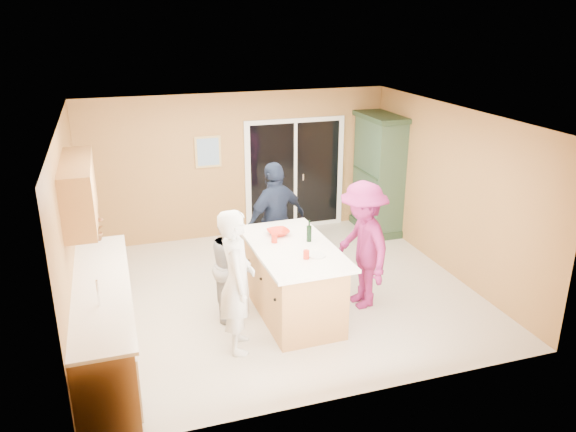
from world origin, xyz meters
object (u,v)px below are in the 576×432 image
object	(u,v)px
green_hutch	(379,175)
woman_magenta	(362,245)
woman_grey	(233,265)
woman_navy	(276,221)
woman_white	(237,281)
kitchen_island	(293,283)

from	to	relation	value
green_hutch	woman_magenta	world-z (taller)	green_hutch
woman_magenta	woman_grey	bearing A→B (deg)	-101.20
woman_navy	woman_magenta	distance (m)	1.49
woman_white	woman_grey	xyz separation A→B (m)	(0.12, 0.81, -0.16)
woman_grey	woman_magenta	xyz separation A→B (m)	(1.76, -0.27, 0.16)
kitchen_island	woman_navy	distance (m)	1.28
kitchen_island	woman_white	distance (m)	1.13
woman_navy	woman_magenta	size ratio (longest dim) A/B	1.02
kitchen_island	green_hutch	bearing A→B (deg)	44.04
woman_magenta	woman_white	bearing A→B (deg)	-76.33
woman_magenta	woman_navy	bearing A→B (deg)	-147.00
woman_grey	woman_navy	world-z (taller)	woman_navy
woman_white	kitchen_island	bearing A→B (deg)	-47.19
woman_grey	woman_navy	bearing A→B (deg)	-29.38
woman_white	woman_navy	world-z (taller)	woman_navy
green_hutch	woman_magenta	xyz separation A→B (m)	(-1.52, -2.56, -0.17)
woman_grey	woman_navy	xyz separation A→B (m)	(0.89, 0.95, 0.18)
green_hutch	woman_grey	bearing A→B (deg)	-144.97
kitchen_island	woman_magenta	xyz separation A→B (m)	(0.99, -0.02, 0.42)
kitchen_island	woman_white	world-z (taller)	woman_white
kitchen_island	woman_grey	size ratio (longest dim) A/B	1.32
green_hutch	kitchen_island	bearing A→B (deg)	-134.64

